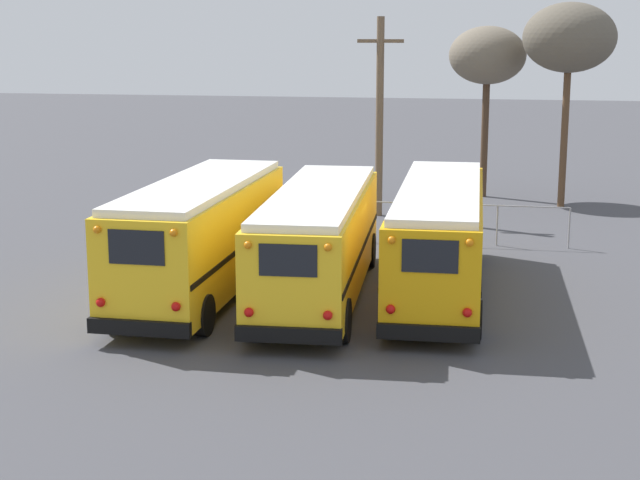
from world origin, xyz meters
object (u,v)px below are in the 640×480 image
object	(u,v)px
school_bus_0	(201,235)
bare_tree_1	(569,39)
school_bus_1	(319,239)
school_bus_2	(439,236)
utility_pole	(380,114)
bare_tree_0	(487,57)

from	to	relation	value
school_bus_0	bare_tree_1	size ratio (longest dim) A/B	1.14
bare_tree_1	school_bus_1	bearing A→B (deg)	-115.04
school_bus_1	school_bus_2	xyz separation A→B (m)	(3.22, 1.05, 0.01)
school_bus_0	bare_tree_1	bearing A→B (deg)	56.91
school_bus_2	utility_pole	bearing A→B (deg)	105.07
school_bus_1	bare_tree_0	size ratio (longest dim) A/B	1.40
utility_pole	bare_tree_1	distance (m)	8.52
utility_pole	bare_tree_0	bearing A→B (deg)	52.90
school_bus_1	bare_tree_0	world-z (taller)	bare_tree_0
school_bus_2	bare_tree_1	world-z (taller)	bare_tree_1
school_bus_0	school_bus_2	distance (m)	6.61
school_bus_2	utility_pole	xyz separation A→B (m)	(-3.10, 11.50, 2.36)
bare_tree_0	bare_tree_1	bearing A→B (deg)	-31.21
utility_pole	bare_tree_0	distance (m)	6.98
utility_pole	school_bus_1	bearing A→B (deg)	-90.55
school_bus_2	bare_tree_0	distance (m)	17.42
school_bus_0	school_bus_1	xyz separation A→B (m)	(3.22, 0.44, -0.10)
utility_pole	bare_tree_0	size ratio (longest dim) A/B	1.05
school_bus_2	bare_tree_0	bearing A→B (deg)	86.87
bare_tree_1	bare_tree_0	bearing A→B (deg)	148.79
school_bus_0	bare_tree_0	world-z (taller)	bare_tree_0
school_bus_0	school_bus_1	size ratio (longest dim) A/B	0.92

